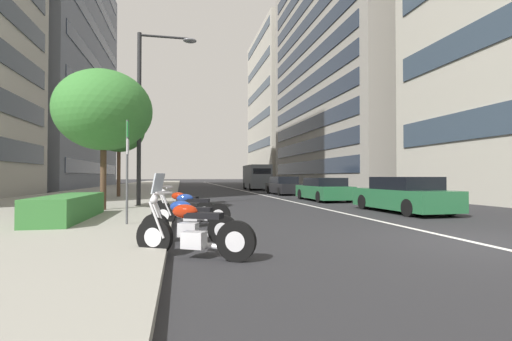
# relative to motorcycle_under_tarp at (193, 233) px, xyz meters

# --- Properties ---
(ground_plane) EXTENTS (400.00, 400.00, 0.00)m
(ground_plane) POSITION_rel_motorcycle_under_tarp_xyz_m (0.33, -5.86, -0.43)
(ground_plane) COLOR #262628
(sidewalk_right_plaza) EXTENTS (160.00, 9.75, 0.15)m
(sidewalk_right_plaza) POSITION_rel_motorcycle_under_tarp_xyz_m (30.33, 5.31, -0.35)
(sidewalk_right_plaza) COLOR gray
(sidewalk_right_plaza) RESTS_ON ground
(lane_centre_stripe) EXTENTS (110.00, 0.16, 0.01)m
(lane_centre_stripe) POSITION_rel_motorcycle_under_tarp_xyz_m (35.33, -5.86, -0.42)
(lane_centre_stripe) COLOR silver
(lane_centre_stripe) RESTS_ON ground
(motorcycle_under_tarp) EXTENTS (1.14, 1.98, 1.11)m
(motorcycle_under_tarp) POSITION_rel_motorcycle_under_tarp_xyz_m (0.00, 0.00, 0.00)
(motorcycle_under_tarp) COLOR black
(motorcycle_under_tarp) RESTS_ON ground
(motorcycle_far_end_row) EXTENTS (0.95, 1.97, 1.46)m
(motorcycle_far_end_row) POSITION_rel_motorcycle_under_tarp_xyz_m (1.42, 0.09, 0.01)
(motorcycle_far_end_row) COLOR black
(motorcycle_far_end_row) RESTS_ON ground
(motorcycle_second_in_row) EXTENTS (0.77, 2.14, 1.11)m
(motorcycle_second_in_row) POSITION_rel_motorcycle_under_tarp_xyz_m (3.91, -0.06, -0.00)
(motorcycle_second_in_row) COLOR black
(motorcycle_second_in_row) RESTS_ON ground
(motorcycle_nearest_camera) EXTENTS (1.23, 1.94, 1.09)m
(motorcycle_nearest_camera) POSITION_rel_motorcycle_under_tarp_xyz_m (5.37, 0.15, -0.01)
(motorcycle_nearest_camera) COLOR black
(motorcycle_nearest_camera) RESTS_ON ground
(car_far_down_avenue) EXTENTS (4.63, 1.96, 1.38)m
(car_far_down_avenue) POSITION_rel_motorcycle_under_tarp_xyz_m (6.42, -8.29, 0.23)
(car_far_down_avenue) COLOR #236038
(car_far_down_avenue) RESTS_ON ground
(car_following_behind) EXTENTS (4.59, 1.94, 1.32)m
(car_following_behind) POSITION_rel_motorcycle_under_tarp_xyz_m (13.47, -7.90, 0.21)
(car_following_behind) COLOR #236038
(car_following_behind) RESTS_ON ground
(car_approaching_light) EXTENTS (4.68, 1.89, 1.40)m
(car_approaching_light) POSITION_rel_motorcycle_under_tarp_xyz_m (20.98, -7.68, 0.24)
(car_approaching_light) COLOR black
(car_approaching_light) RESTS_ON ground
(delivery_van_ahead) EXTENTS (5.81, 2.30, 2.60)m
(delivery_van_ahead) POSITION_rel_motorcycle_under_tarp_xyz_m (31.50, -7.73, 0.97)
(delivery_van_ahead) COLOR #4C5156
(delivery_van_ahead) RESTS_ON ground
(parking_sign_by_curb) EXTENTS (0.32, 0.06, 2.72)m
(parking_sign_by_curb) POSITION_rel_motorcycle_under_tarp_xyz_m (3.70, 1.57, 1.42)
(parking_sign_by_curb) COLOR #47494C
(parking_sign_by_curb) RESTS_ON sidewalk_right_plaza
(street_lamp_with_banners) EXTENTS (1.26, 2.55, 7.52)m
(street_lamp_with_banners) POSITION_rel_motorcycle_under_tarp_xyz_m (10.17, 1.60, 4.31)
(street_lamp_with_banners) COLOR #232326
(street_lamp_with_banners) RESTS_ON sidewalk_right_plaza
(clipped_hedge_bed) EXTENTS (4.25, 1.10, 0.70)m
(clipped_hedge_bed) POSITION_rel_motorcycle_under_tarp_xyz_m (5.15, 3.38, 0.07)
(clipped_hedge_bed) COLOR #337033
(clipped_hedge_bed) RESTS_ON sidewalk_right_plaza
(street_tree_by_lamp_post) EXTENTS (3.55, 3.55, 5.24)m
(street_tree_by_lamp_post) POSITION_rel_motorcycle_under_tarp_xyz_m (8.23, 3.05, 3.45)
(street_tree_by_lamp_post) COLOR #473323
(street_tree_by_lamp_post) RESTS_ON sidewalk_right_plaza
(street_tree_near_plaza_corner) EXTENTS (3.13, 3.13, 5.45)m
(street_tree_near_plaza_corner) POSITION_rel_motorcycle_under_tarp_xyz_m (17.75, 4.01, 3.83)
(street_tree_near_plaza_corner) COLOR #473323
(street_tree_near_plaza_corner) RESTS_ON sidewalk_right_plaza
(office_tower_near_left) EXTENTS (28.10, 16.55, 30.81)m
(office_tower_near_left) POSITION_rel_motorcycle_under_tarp_xyz_m (33.64, -22.37, 14.98)
(office_tower_near_left) COLOR gray
(office_tower_near_left) RESTS_ON ground
(office_tower_mid_left) EXTENTS (21.37, 21.86, 29.08)m
(office_tower_mid_left) POSITION_rel_motorcycle_under_tarp_xyz_m (61.03, -25.03, 14.12)
(office_tower_mid_left) COLOR #B7B2A3
(office_tower_mid_left) RESTS_ON ground
(office_tower_behind_plaza) EXTENTS (30.10, 20.49, 31.61)m
(office_tower_behind_plaza) POSITION_rel_motorcycle_under_tarp_xyz_m (45.37, 21.38, 15.38)
(office_tower_behind_plaza) COLOR slate
(office_tower_behind_plaza) RESTS_ON ground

